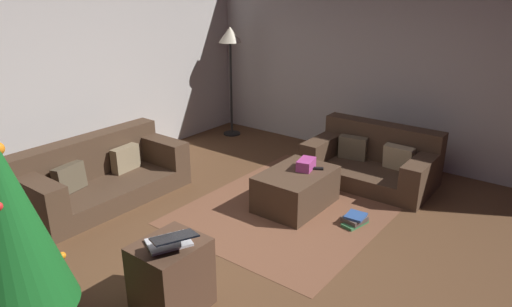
# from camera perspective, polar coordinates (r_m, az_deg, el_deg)

# --- Properties ---
(ground_plane) EXTENTS (6.40, 6.40, 0.00)m
(ground_plane) POSITION_cam_1_polar(r_m,az_deg,el_deg) (4.35, 1.05, -12.64)
(ground_plane) COLOR brown
(rear_partition) EXTENTS (6.40, 0.12, 2.60)m
(rear_partition) POSITION_cam_1_polar(r_m,az_deg,el_deg) (6.15, -23.34, 8.75)
(rear_partition) COLOR #BCB7B2
(rear_partition) RESTS_ON ground_plane
(corner_partition) EXTENTS (0.12, 6.40, 2.60)m
(corner_partition) POSITION_cam_1_polar(r_m,az_deg,el_deg) (6.54, 18.04, 10.02)
(corner_partition) COLOR #B5B0AB
(corner_partition) RESTS_ON ground_plane
(couch_left) EXTENTS (1.87, 0.86, 0.71)m
(couch_left) POSITION_cam_1_polar(r_m,az_deg,el_deg) (5.61, -18.78, -2.67)
(couch_left) COLOR #473323
(couch_left) RESTS_ON ground_plane
(couch_right) EXTENTS (0.92, 1.54, 0.70)m
(couch_right) POSITION_cam_1_polar(r_m,az_deg,el_deg) (5.99, 14.40, -0.87)
(couch_right) COLOR #473323
(couch_right) RESTS_ON ground_plane
(ottoman) EXTENTS (0.91, 0.63, 0.42)m
(ottoman) POSITION_cam_1_polar(r_m,az_deg,el_deg) (5.17, 5.01, -4.43)
(ottoman) COLOR #473323
(ottoman) RESTS_ON ground_plane
(gift_box) EXTENTS (0.28, 0.21, 0.12)m
(gift_box) POSITION_cam_1_polar(r_m,az_deg,el_deg) (5.14, 6.25, -1.35)
(gift_box) COLOR #B23F8C
(gift_box) RESTS_ON ottoman
(tv_remote) EXTENTS (0.13, 0.16, 0.02)m
(tv_remote) POSITION_cam_1_polar(r_m,az_deg,el_deg) (5.17, 7.50, -1.86)
(tv_remote) COLOR black
(tv_remote) RESTS_ON ottoman
(christmas_tree) EXTENTS (0.83, 0.83, 1.72)m
(christmas_tree) POSITION_cam_1_polar(r_m,az_deg,el_deg) (3.52, -29.13, -6.93)
(christmas_tree) COLOR brown
(christmas_tree) RESTS_ON ground_plane
(side_table) EXTENTS (0.52, 0.44, 0.58)m
(side_table) POSITION_cam_1_polar(r_m,az_deg,el_deg) (3.65, -10.48, -14.83)
(side_table) COLOR #4C3323
(side_table) RESTS_ON ground_plane
(laptop) EXTENTS (0.44, 0.47, 0.17)m
(laptop) POSITION_cam_1_polar(r_m,az_deg,el_deg) (3.42, -10.59, -10.60)
(laptop) COLOR silver
(laptop) RESTS_ON side_table
(book_stack) EXTENTS (0.31, 0.24, 0.11)m
(book_stack) POSITION_cam_1_polar(r_m,az_deg,el_deg) (4.95, 12.20, -8.06)
(book_stack) COLOR #387A47
(book_stack) RESTS_ON ground_plane
(corner_lamp) EXTENTS (0.36, 0.36, 1.74)m
(corner_lamp) POSITION_cam_1_polar(r_m,az_deg,el_deg) (7.35, -3.24, 13.52)
(corner_lamp) COLOR black
(corner_lamp) RESTS_ON ground_plane
(area_rug) EXTENTS (2.60, 2.00, 0.01)m
(area_rug) POSITION_cam_1_polar(r_m,az_deg,el_deg) (5.26, 4.94, -6.46)
(area_rug) COLOR brown
(area_rug) RESTS_ON ground_plane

